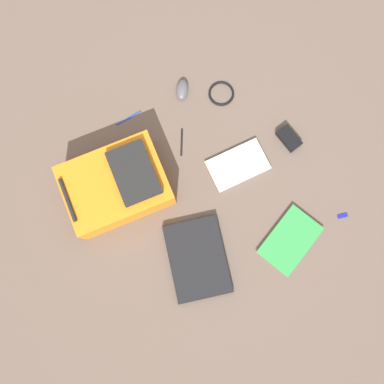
% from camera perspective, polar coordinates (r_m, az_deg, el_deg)
% --- Properties ---
extents(ground_plane, '(3.47, 3.47, 0.00)m').
position_cam_1_polar(ground_plane, '(1.90, 1.49, -0.13)').
color(ground_plane, brown).
extents(backpack, '(0.39, 0.48, 0.21)m').
position_cam_1_polar(backpack, '(1.84, -10.31, 0.91)').
color(backpack, orange).
rests_on(backpack, ground_plane).
extents(laptop, '(0.42, 0.36, 0.03)m').
position_cam_1_polar(laptop, '(1.86, 0.76, -9.21)').
color(laptop, black).
rests_on(laptop, ground_plane).
extents(book_manual, '(0.19, 0.29, 0.02)m').
position_cam_1_polar(book_manual, '(1.93, 6.36, 3.70)').
color(book_manual, silver).
rests_on(book_manual, ground_plane).
extents(book_comic, '(0.26, 0.32, 0.02)m').
position_cam_1_polar(book_comic, '(1.92, 13.41, -6.53)').
color(book_comic, silver).
rests_on(book_comic, ground_plane).
extents(computer_mouse, '(0.12, 0.11, 0.04)m').
position_cam_1_polar(computer_mouse, '(2.02, -1.38, 14.00)').
color(computer_mouse, '#4C4C51').
rests_on(computer_mouse, ground_plane).
extents(cable_coil, '(0.12, 0.12, 0.01)m').
position_cam_1_polar(cable_coil, '(2.03, 4.08, 13.42)').
color(cable_coil, black).
rests_on(cable_coil, ground_plane).
extents(power_brick, '(0.12, 0.08, 0.04)m').
position_cam_1_polar(power_brick, '(1.99, 13.31, 7.16)').
color(power_brick, black).
rests_on(power_brick, ground_plane).
extents(pen_black, '(0.01, 0.13, 0.01)m').
position_cam_1_polar(pen_black, '(2.01, -8.79, 10.09)').
color(pen_black, '#1933B2').
rests_on(pen_black, ground_plane).
extents(pen_blue, '(0.12, 0.08, 0.01)m').
position_cam_1_polar(pen_blue, '(1.95, -1.44, 6.94)').
color(pen_blue, black).
rests_on(pen_blue, ground_plane).
extents(usb_stick, '(0.03, 0.05, 0.01)m').
position_cam_1_polar(usb_stick, '(2.01, 20.15, -3.10)').
color(usb_stick, '#191999').
rests_on(usb_stick, ground_plane).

